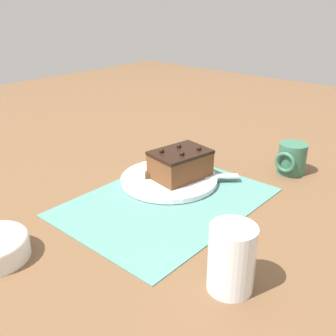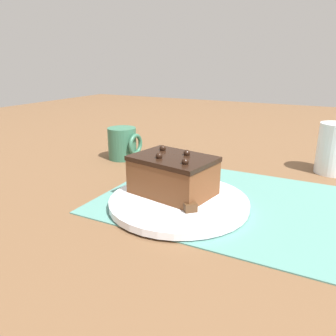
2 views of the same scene
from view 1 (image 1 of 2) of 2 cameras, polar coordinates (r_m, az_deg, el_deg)
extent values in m
plane|color=brown|center=(0.90, -0.14, -4.96)|extent=(3.00, 3.00, 0.00)
cube|color=slate|center=(0.90, -0.14, -4.85)|extent=(0.46, 0.34, 0.00)
cylinder|color=white|center=(0.98, 0.15, -1.63)|extent=(0.24, 0.24, 0.01)
cube|color=brown|center=(0.97, 1.78, 0.39)|extent=(0.15, 0.12, 0.06)
cube|color=black|center=(0.96, 1.81, 2.26)|extent=(0.15, 0.12, 0.01)
sphere|color=black|center=(0.97, 4.51, 2.86)|extent=(0.01, 0.01, 0.01)
sphere|color=black|center=(0.98, 1.59, 3.23)|extent=(0.01, 0.01, 0.01)
sphere|color=black|center=(0.93, 2.06, 2.12)|extent=(0.01, 0.01, 0.01)
sphere|color=black|center=(0.95, -0.93, 2.50)|extent=(0.01, 0.01, 0.01)
cube|color=#472D19|center=(0.98, -1.15, -1.02)|extent=(0.07, 0.07, 0.01)
cube|color=#B7BABF|center=(0.99, 5.67, -1.20)|extent=(0.12, 0.13, 0.00)
cylinder|color=white|center=(0.63, 9.21, -12.82)|extent=(0.07, 0.07, 0.11)
cylinder|color=#33664C|center=(1.08, 17.56, 1.35)|extent=(0.07, 0.07, 0.08)
torus|color=#33664C|center=(1.04, 16.63, 0.80)|extent=(0.01, 0.06, 0.06)
camera|label=2|loc=(1.16, -26.13, 12.04)|focal=35.00mm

